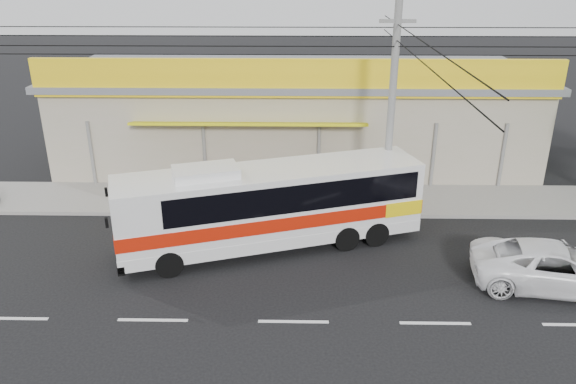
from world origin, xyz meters
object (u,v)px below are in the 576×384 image
utility_pole (396,40)px  motorbike_red (218,175)px  coach_bus (276,201)px  white_car (556,266)px

utility_pole → motorbike_red: bearing=156.7°
coach_bus → white_car: size_ratio=2.12×
coach_bus → utility_pole: 6.95m
white_car → utility_pole: 9.03m
coach_bus → motorbike_red: bearing=100.1°
motorbike_red → white_car: 13.79m
coach_bus → white_car: (8.75, -2.48, -1.03)m
motorbike_red → white_car: size_ratio=0.41×
motorbike_red → white_car: (11.50, -7.62, 0.01)m
coach_bus → white_car: 9.16m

